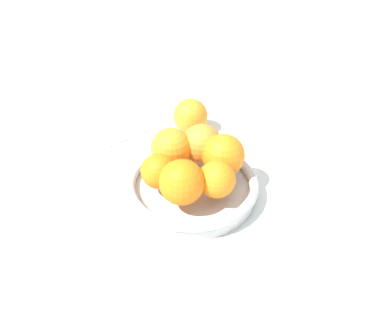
{
  "coord_description": "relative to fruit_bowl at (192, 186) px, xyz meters",
  "views": [
    {
      "loc": [
        0.17,
        0.52,
        0.49
      ],
      "look_at": [
        0.0,
        0.0,
        0.08
      ],
      "focal_mm": 35.0,
      "sensor_mm": 36.0,
      "label": 1
    }
  ],
  "objects": [
    {
      "name": "napkin_folded",
      "position": [
        0.09,
        -0.3,
        -0.02
      ],
      "size": [
        0.19,
        0.19,
        0.01
      ],
      "primitive_type": "cube",
      "rotation": [
        0.0,
        0.0,
        0.38
      ],
      "color": "silver",
      "rests_on": "ground_plane"
    },
    {
      "name": "orange_pile",
      "position": [
        -0.0,
        -0.0,
        0.06
      ],
      "size": [
        0.2,
        0.18,
        0.08
      ],
      "color": "orange",
      "rests_on": "fruit_bowl"
    },
    {
      "name": "fruit_bowl",
      "position": [
        0.0,
        0.0,
        0.0
      ],
      "size": [
        0.25,
        0.25,
        0.04
      ],
      "color": "silver",
      "rests_on": "ground_plane"
    },
    {
      "name": "stray_orange",
      "position": [
        -0.07,
        -0.22,
        0.02
      ],
      "size": [
        0.08,
        0.08,
        0.08
      ],
      "primitive_type": "sphere",
      "color": "orange",
      "rests_on": "ground_plane"
    },
    {
      "name": "ground_plane",
      "position": [
        0.0,
        0.0,
        -0.02
      ],
      "size": [
        4.0,
        4.0,
        0.0
      ],
      "primitive_type": "plane",
      "color": "silver"
    }
  ]
}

